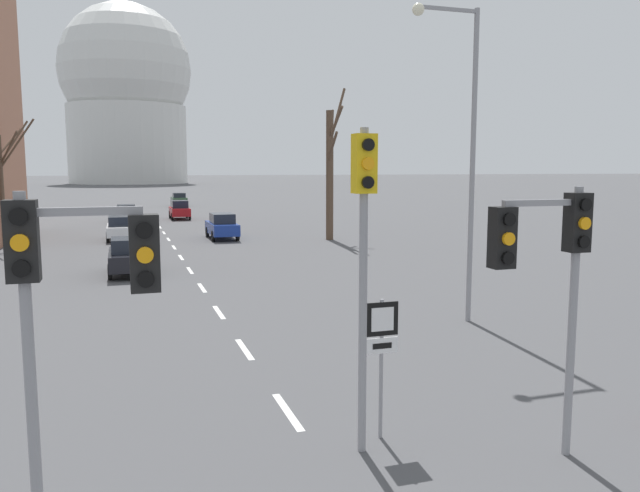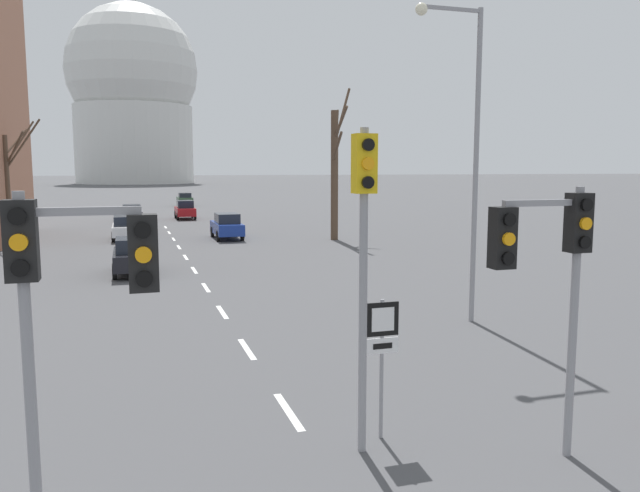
{
  "view_description": "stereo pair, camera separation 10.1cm",
  "coord_description": "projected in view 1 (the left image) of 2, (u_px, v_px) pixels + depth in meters",
  "views": [
    {
      "loc": [
        -3.01,
        -2.74,
        4.82
      ],
      "look_at": [
        0.05,
        6.82,
        3.56
      ],
      "focal_mm": 35.0,
      "sensor_mm": 36.0,
      "label": 1
    },
    {
      "loc": [
        -2.92,
        -2.77,
        4.82
      ],
      "look_at": [
        0.05,
        6.82,
        3.56
      ],
      "focal_mm": 35.0,
      "sensor_mm": 36.0,
      "label": 2
    }
  ],
  "objects": [
    {
      "name": "lane_stripe_3",
      "position": [
        219.0,
        312.0,
        20.9
      ],
      "size": [
        0.16,
        2.0,
        0.01
      ],
      "primitive_type": "cube",
      "color": "silver",
      "rests_on": "ground_plane"
    },
    {
      "name": "sedan_far_left",
      "position": [
        179.0,
        199.0,
        78.58
      ],
      "size": [
        1.83,
        4.22,
        1.67
      ],
      "color": "#2D4C33",
      "rests_on": "ground_plane"
    },
    {
      "name": "lane_stripe_2",
      "position": [
        244.0,
        349.0,
        16.65
      ],
      "size": [
        0.16,
        2.0,
        0.01
      ],
      "primitive_type": "cube",
      "color": "silver",
      "rests_on": "ground_plane"
    },
    {
      "name": "lane_stripe_4",
      "position": [
        202.0,
        288.0,
        25.15
      ],
      "size": [
        0.16,
        2.0,
        0.01
      ],
      "primitive_type": "cube",
      "color": "silver",
      "rests_on": "ground_plane"
    },
    {
      "name": "lane_stripe_10",
      "position": [
        160.0,
        227.0,
        50.66
      ],
      "size": [
        0.16,
        2.0,
        0.01
      ],
      "primitive_type": "cube",
      "color": "silver",
      "rests_on": "ground_plane"
    },
    {
      "name": "sedan_mid_centre",
      "position": [
        222.0,
        226.0,
        42.32
      ],
      "size": [
        1.8,
        4.52,
        1.75
      ],
      "color": "navy",
      "rests_on": "ground_plane"
    },
    {
      "name": "lane_stripe_8",
      "position": [
        168.0,
        239.0,
        42.16
      ],
      "size": [
        0.16,
        2.0,
        0.01
      ],
      "primitive_type": "cube",
      "color": "silver",
      "rests_on": "ground_plane"
    },
    {
      "name": "bare_tree_left_near",
      "position": [
        3.0,
        181.0,
        37.87
      ],
      "size": [
        2.68,
        3.74,
        7.79
      ],
      "color": "brown",
      "rests_on": "ground_plane"
    },
    {
      "name": "route_sign_post",
      "position": [
        382.0,
        344.0,
        10.99
      ],
      "size": [
        0.6,
        0.08,
        2.53
      ],
      "color": "gray",
      "rests_on": "ground_plane"
    },
    {
      "name": "capitol_dome",
      "position": [
        126.0,
        94.0,
        189.98
      ],
      "size": [
        39.32,
        39.32,
        55.55
      ],
      "color": "silver",
      "rests_on": "ground_plane"
    },
    {
      "name": "lane_stripe_5",
      "position": [
        190.0,
        270.0,
        29.4
      ],
      "size": [
        0.16,
        2.0,
        0.01
      ],
      "primitive_type": "cube",
      "color": "silver",
      "rests_on": "ground_plane"
    },
    {
      "name": "traffic_signal_near_left",
      "position": [
        69.0,
        284.0,
        7.45
      ],
      "size": [
        1.73,
        0.34,
        4.55
      ],
      "color": "gray",
      "rests_on": "ground_plane"
    },
    {
      "name": "lane_stripe_9",
      "position": [
        164.0,
        233.0,
        46.41
      ],
      "size": [
        0.16,
        2.0,
        0.01
      ],
      "primitive_type": "cube",
      "color": "silver",
      "rests_on": "ground_plane"
    },
    {
      "name": "lane_stripe_6",
      "position": [
        181.0,
        257.0,
        33.65
      ],
      "size": [
        0.16,
        2.0,
        0.01
      ],
      "primitive_type": "cube",
      "color": "silver",
      "rests_on": "ground_plane"
    },
    {
      "name": "street_lamp_right",
      "position": [
        463.0,
        137.0,
        18.92
      ],
      "size": [
        2.2,
        0.36,
        9.54
      ],
      "color": "gray",
      "rests_on": "ground_plane"
    },
    {
      "name": "sedan_far_right",
      "position": [
        126.0,
        213.0,
        55.54
      ],
      "size": [
        1.88,
        4.55,
        1.55
      ],
      "color": "slate",
      "rests_on": "ground_plane"
    },
    {
      "name": "lane_stripe_7",
      "position": [
        174.0,
        247.0,
        37.9
      ],
      "size": [
        0.16,
        2.0,
        0.01
      ],
      "primitive_type": "cube",
      "color": "silver",
      "rests_on": "ground_plane"
    },
    {
      "name": "bare_tree_right_near",
      "position": [
        330.0,
        168.0,
        41.4
      ],
      "size": [
        2.15,
        4.71,
        10.22
      ],
      "color": "brown",
      "rests_on": "ground_plane"
    },
    {
      "name": "traffic_signal_centre_tall",
      "position": [
        364.0,
        231.0,
        10.22
      ],
      "size": [
        0.36,
        0.34,
        5.47
      ],
      "color": "gray",
      "rests_on": "ground_plane"
    },
    {
      "name": "lane_stripe_1",
      "position": [
        288.0,
        411.0,
        12.4
      ],
      "size": [
        0.16,
        2.0,
        0.01
      ],
      "primitive_type": "cube",
      "color": "silver",
      "rests_on": "ground_plane"
    },
    {
      "name": "sedan_distant_centre",
      "position": [
        129.0,
        256.0,
        28.24
      ],
      "size": [
        1.79,
        4.11,
        1.67
      ],
      "color": "black",
      "rests_on": "ground_plane"
    },
    {
      "name": "sedan_near_right",
      "position": [
        180.0,
        210.0,
        58.59
      ],
      "size": [
        1.77,
        4.22,
        1.77
      ],
      "color": "maroon",
      "rests_on": "ground_plane"
    },
    {
      "name": "sedan_near_left",
      "position": [
        120.0,
        228.0,
        41.74
      ],
      "size": [
        1.76,
        4.4,
        1.61
      ],
      "color": "silver",
      "rests_on": "ground_plane"
    },
    {
      "name": "traffic_signal_near_right",
      "position": [
        550.0,
        256.0,
        9.99
      ],
      "size": [
        1.76,
        0.34,
        4.52
      ],
      "color": "gray",
      "rests_on": "ground_plane"
    }
  ]
}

